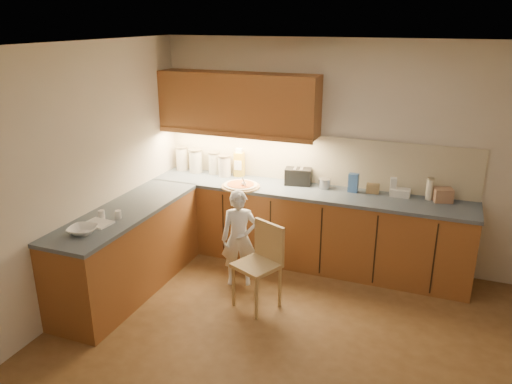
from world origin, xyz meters
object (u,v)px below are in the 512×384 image
Objects in this scene: child at (239,239)px; pizza_on_board at (241,186)px; toaster at (298,176)px; oil_jug at (239,164)px; wooden_chair at (262,259)px.

pizza_on_board is at bearing 90.03° from child.
toaster reaches higher than pizza_on_board.
child is 1.18m from oil_jug.
child reaches higher than wooden_chair.
toaster is at bearing -3.65° from oil_jug.
pizza_on_board is 0.69m from toaster.
toaster reaches higher than child.
wooden_chair is at bearing -58.38° from oil_jug.
toaster is (0.59, 0.35, 0.08)m from pizza_on_board.
pizza_on_board is at bearing -64.68° from oil_jug.
toaster is (0.00, 1.22, 0.51)m from wooden_chair.
wooden_chair is (0.37, -0.31, -0.03)m from child.
child is 1.10m from toaster.
child is 3.01× the size of oil_jug.
wooden_chair is (0.59, -0.87, -0.44)m from pizza_on_board.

